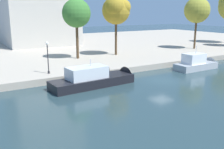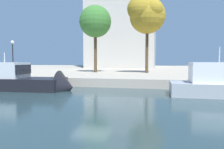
# 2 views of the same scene
# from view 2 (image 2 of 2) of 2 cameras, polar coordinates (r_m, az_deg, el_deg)

# --- Properties ---
(ground_plane) EXTENTS (220.00, 220.00, 0.00)m
(ground_plane) POSITION_cam_2_polar(r_m,az_deg,el_deg) (14.49, -5.53, -6.23)
(ground_plane) COLOR #23383D
(dock_promenade) EXTENTS (120.00, 55.00, 0.84)m
(dock_promenade) POSITION_cam_2_polar(r_m,az_deg,el_deg) (46.63, 7.09, 1.17)
(dock_promenade) COLOR #A39989
(dock_promenade) RESTS_ON ground_plane
(motor_yacht_1) EXTENTS (11.08, 3.57, 4.33)m
(motor_yacht_1) POSITION_cam_2_polar(r_m,az_deg,el_deg) (20.20, -25.00, -1.97)
(motor_yacht_1) COLOR black
(motor_yacht_1) RESTS_ON ground_plane
(lamp_post) EXTENTS (0.38, 0.38, 3.97)m
(lamp_post) POSITION_cam_2_polar(r_m,az_deg,el_deg) (26.74, -25.34, 4.93)
(lamp_post) COLOR black
(lamp_post) RESTS_ON dock_promenade
(tree_0) EXTENTS (4.55, 4.55, 9.54)m
(tree_0) POSITION_cam_2_polar(r_m,az_deg,el_deg) (31.06, -4.50, 14.05)
(tree_0) COLOR #4C3823
(tree_0) RESTS_ON dock_promenade
(tree_3) EXTENTS (4.99, 5.06, 10.12)m
(tree_3) POSITION_cam_2_polar(r_m,az_deg,el_deg) (29.40, 9.28, 15.94)
(tree_3) COLOR #4C3823
(tree_3) RESTS_ON dock_promenade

